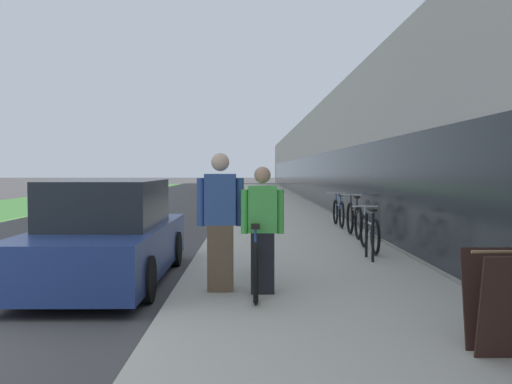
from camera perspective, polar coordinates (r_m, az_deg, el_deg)
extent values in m
cube|color=#BCB5A5|center=(25.83, 1.53, -1.35)|extent=(3.90, 70.00, 0.10)
cube|color=#BCB7AD|center=(34.68, 12.70, 3.17)|extent=(10.00, 70.00, 4.51)
cube|color=#1E2328|center=(33.89, 4.50, 1.54)|extent=(0.10, 63.00, 2.20)
cube|color=#3D7533|center=(31.67, -20.29, -0.89)|extent=(5.42, 70.00, 0.03)
torus|color=black|center=(8.54, -0.14, -5.94)|extent=(0.06, 0.73, 0.73)
torus|color=black|center=(6.79, -0.04, -8.09)|extent=(0.06, 0.73, 0.73)
cylinder|color=#2D56A8|center=(7.63, -0.10, -5.26)|extent=(0.04, 1.51, 0.04)
cylinder|color=#2D56A8|center=(7.30, -0.08, -6.43)|extent=(0.04, 0.90, 0.33)
cylinder|color=#2D56A8|center=(7.05, -0.06, -4.66)|extent=(0.03, 0.03, 0.30)
cube|color=black|center=(7.04, -0.06, -3.45)|extent=(0.11, 0.22, 0.05)
cylinder|color=#2D56A8|center=(8.36, -0.14, -3.52)|extent=(0.03, 0.03, 0.32)
cylinder|color=silver|center=(8.34, -0.14, -2.44)|extent=(0.52, 0.03, 0.03)
cube|color=black|center=(7.35, 0.65, -7.08)|extent=(0.30, 0.22, 0.78)
cube|color=#4CB74C|center=(7.27, 0.65, -1.73)|extent=(0.36, 0.22, 0.60)
cylinder|color=#4CB74C|center=(7.27, -1.16, -1.97)|extent=(0.09, 0.09, 0.56)
cylinder|color=#4CB74C|center=(7.28, 2.45, -1.97)|extent=(0.09, 0.09, 0.56)
sphere|color=tan|center=(7.25, 0.65, 1.71)|extent=(0.21, 0.21, 0.21)
cube|color=brown|center=(7.49, -3.57, -6.57)|extent=(0.33, 0.24, 0.86)
cube|color=#33518E|center=(7.41, -3.59, -0.74)|extent=(0.40, 0.24, 0.66)
cylinder|color=#33518E|center=(7.43, -5.54, -1.00)|extent=(0.10, 0.10, 0.63)
cylinder|color=#33518E|center=(7.41, -1.62, -1.00)|extent=(0.10, 0.10, 0.63)
sphere|color=beige|center=(7.40, -3.60, 3.00)|extent=(0.24, 0.24, 0.24)
cylinder|color=black|center=(9.94, 11.61, -4.55)|extent=(0.05, 0.05, 0.82)
cylinder|color=black|center=(10.48, 10.98, -4.20)|extent=(0.05, 0.05, 0.82)
cylinder|color=black|center=(10.17, 11.31, -2.08)|extent=(0.05, 0.55, 0.05)
torus|color=black|center=(11.82, 10.72, -3.81)|extent=(0.06, 0.68, 0.68)
torus|color=black|center=(10.77, 11.84, -4.42)|extent=(0.06, 0.68, 0.68)
cylinder|color=#B7BCC1|center=(11.27, 11.26, -3.07)|extent=(0.04, 0.91, 0.04)
cylinder|color=#B7BCC1|center=(11.07, 11.49, -3.67)|extent=(0.04, 0.55, 0.31)
cylinder|color=#B7BCC1|center=(10.92, 11.64, -2.51)|extent=(0.03, 0.03, 0.28)
cube|color=black|center=(10.91, 11.65, -1.78)|extent=(0.11, 0.22, 0.05)
cylinder|color=#B7BCC1|center=(11.70, 10.82, -2.15)|extent=(0.03, 0.03, 0.29)
cylinder|color=silver|center=(11.69, 10.82, -1.43)|extent=(0.52, 0.03, 0.03)
torus|color=black|center=(14.11, 9.40, -2.60)|extent=(0.06, 0.78, 0.78)
torus|color=black|center=(13.07, 10.20, -3.00)|extent=(0.06, 0.78, 0.78)
cylinder|color=black|center=(13.57, 9.79, -1.80)|extent=(0.04, 0.90, 0.04)
cylinder|color=black|center=(13.37, 9.95, -2.34)|extent=(0.04, 0.55, 0.35)
cylinder|color=black|center=(13.23, 10.06, -1.20)|extent=(0.03, 0.03, 0.32)
cube|color=black|center=(13.22, 10.06, -0.51)|extent=(0.11, 0.22, 0.05)
cylinder|color=black|center=(14.00, 9.47, -0.97)|extent=(0.03, 0.03, 0.34)
cylinder|color=silver|center=(13.99, 9.47, -0.28)|extent=(0.52, 0.03, 0.03)
torus|color=black|center=(16.58, 7.96, -1.97)|extent=(0.06, 0.72, 0.72)
torus|color=black|center=(15.50, 8.56, -2.26)|extent=(0.06, 0.72, 0.72)
cylinder|color=#2D56A8|center=(16.03, 8.25, -1.33)|extent=(0.04, 0.93, 0.04)
cylinder|color=#2D56A8|center=(15.82, 8.37, -1.75)|extent=(0.04, 0.56, 0.33)
cylinder|color=#2D56A8|center=(15.67, 8.45, -0.86)|extent=(0.03, 0.03, 0.30)
cube|color=black|center=(15.66, 8.46, -0.32)|extent=(0.11, 0.22, 0.05)
cylinder|color=#2D56A8|center=(16.47, 8.01, -0.68)|extent=(0.03, 0.03, 0.32)
cylinder|color=silver|center=(16.46, 8.02, -0.13)|extent=(0.52, 0.03, 0.03)
cube|color=#331E19|center=(5.56, 22.72, -9.78)|extent=(0.56, 0.20, 0.89)
cylinder|color=#93704C|center=(5.32, 23.57, -5.50)|extent=(0.56, 0.03, 0.03)
cube|color=navy|center=(8.87, -14.58, -5.52)|extent=(1.73, 4.59, 0.69)
cube|color=#1E2328|center=(8.80, -14.62, -1.08)|extent=(1.49, 2.30, 0.68)
cylinder|color=black|center=(10.42, -17.01, -5.47)|extent=(0.22, 0.60, 0.60)
cylinder|color=black|center=(10.09, -8.21, -5.65)|extent=(0.22, 0.60, 0.60)
cylinder|color=black|center=(7.85, -22.77, -8.08)|extent=(0.22, 0.60, 0.60)
cylinder|color=black|center=(7.40, -11.10, -8.57)|extent=(0.22, 0.60, 0.60)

